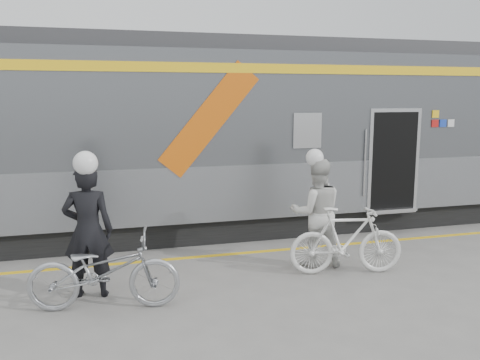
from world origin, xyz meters
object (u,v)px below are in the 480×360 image
object	(u,v)px
man	(88,231)
bicycle_right	(346,241)
woman	(316,213)
bicycle_left	(104,271)

from	to	relation	value
man	bicycle_right	size ratio (longest dim) A/B	1.05
man	woman	distance (m)	3.80
man	bicycle_right	distance (m)	4.11
man	bicycle_left	world-z (taller)	man
woman	man	bearing A→B (deg)	16.67
bicycle_right	man	bearing A→B (deg)	98.55
bicycle_right	bicycle_left	bearing A→B (deg)	106.52
bicycle_left	bicycle_right	size ratio (longest dim) A/B	1.10
man	bicycle_left	distance (m)	0.74
man	bicycle_right	bearing A→B (deg)	-173.26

